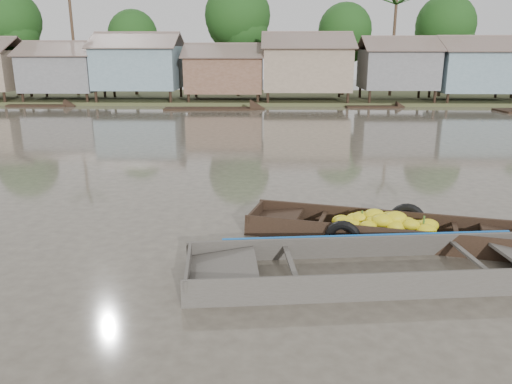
{
  "coord_description": "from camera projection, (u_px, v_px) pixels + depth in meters",
  "views": [
    {
      "loc": [
        -0.34,
        -10.23,
        4.17
      ],
      "look_at": [
        -0.65,
        1.42,
        0.8
      ],
      "focal_mm": 35.0,
      "sensor_mm": 36.0,
      "label": 1
    }
  ],
  "objects": [
    {
      "name": "banana_boat",
      "position": [
        382.0,
        229.0,
        11.36
      ],
      "size": [
        6.51,
        3.04,
        0.91
      ],
      "rotation": [
        0.0,
        0.0,
        -0.25
      ],
      "color": "black",
      "rests_on": "ground"
    },
    {
      "name": "viewer_boat",
      "position": [
        383.0,
        273.0,
        9.49
      ],
      "size": [
        7.63,
        2.72,
        0.6
      ],
      "rotation": [
        0.0,
        0.0,
        0.1
      ],
      "color": "#403D36",
      "rests_on": "ground"
    },
    {
      "name": "riverbank",
      "position": [
        311.0,
        62.0,
        40.64
      ],
      "size": [
        120.0,
        12.47,
        10.22
      ],
      "color": "#384723",
      "rests_on": "ground"
    },
    {
      "name": "ground",
      "position": [
        284.0,
        245.0,
        10.97
      ],
      "size": [
        120.0,
        120.0,
        0.0
      ],
      "primitive_type": "plane",
      "color": "#4A4339",
      "rests_on": "ground"
    },
    {
      "name": "distant_boats",
      "position": [
        436.0,
        113.0,
        33.45
      ],
      "size": [
        46.51,
        14.48,
        0.35
      ],
      "color": "black",
      "rests_on": "ground"
    }
  ]
}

